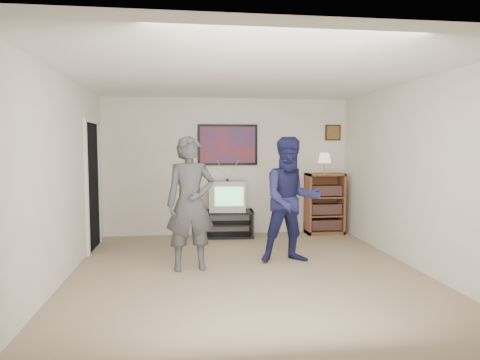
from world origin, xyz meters
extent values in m
cube|color=#7A624D|center=(0.00, 0.00, 0.00)|extent=(4.50, 5.00, 0.01)
cube|color=white|center=(0.00, 0.00, 2.50)|extent=(4.50, 5.00, 0.01)
cube|color=silver|center=(0.00, 2.50, 1.25)|extent=(4.50, 0.01, 2.50)
cube|color=silver|center=(-2.25, 0.00, 1.25)|extent=(0.01, 5.00, 2.50)
cube|color=silver|center=(2.25, 0.00, 1.25)|extent=(0.01, 5.00, 2.50)
cube|color=black|center=(-0.04, 2.23, 0.45)|extent=(0.98, 0.59, 0.04)
cube|color=black|center=(-0.04, 2.23, 0.02)|extent=(0.98, 0.59, 0.04)
cube|color=black|center=(-0.48, 2.23, 0.24)|extent=(0.08, 0.51, 0.47)
cube|color=black|center=(0.40, 2.23, 0.24)|extent=(0.08, 0.51, 0.47)
imported|color=#3F3F42|center=(-0.72, 0.26, 0.88)|extent=(0.69, 0.50, 1.76)
imported|color=#1B1E4B|center=(0.69, 0.46, 0.88)|extent=(0.88, 0.70, 1.76)
cube|color=white|center=(-0.67, 0.42, 1.29)|extent=(0.05, 0.12, 0.03)
cube|color=white|center=(0.68, 0.70, 1.07)|extent=(0.08, 0.12, 0.03)
cube|color=black|center=(0.00, 2.48, 1.65)|extent=(1.10, 0.03, 0.75)
cube|color=white|center=(-0.55, 2.48, 1.95)|extent=(0.28, 0.02, 0.14)
cube|color=black|center=(2.00, 2.48, 1.88)|extent=(0.30, 0.03, 0.30)
cube|color=black|center=(-2.23, 1.60, 1.00)|extent=(0.03, 0.85, 2.00)
camera|label=1|loc=(-0.79, -5.33, 1.64)|focal=32.00mm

